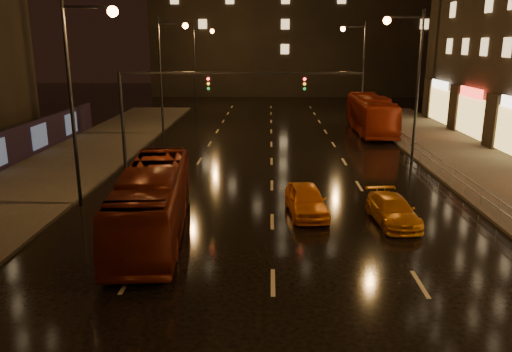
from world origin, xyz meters
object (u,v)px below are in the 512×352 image
Objects in this scene: taxi_near at (306,200)px; taxi_far at (393,210)px; bus_red at (153,201)px; bus_curb at (371,114)px.

taxi_near is 1.02× the size of taxi_far.
taxi_far is (10.52, 1.66, -0.86)m from bus_red.
bus_curb is 2.87× the size of taxi_far.
bus_red is 7.24m from taxi_near.
bus_red is 2.53× the size of taxi_far.
bus_curb is (14.06, 25.41, 0.19)m from bus_red.
bus_red is at bearing -176.10° from taxi_far.
bus_red is 29.04m from bus_curb.
bus_red is at bearing -118.14° from bus_curb.
bus_red reaches higher than taxi_far.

